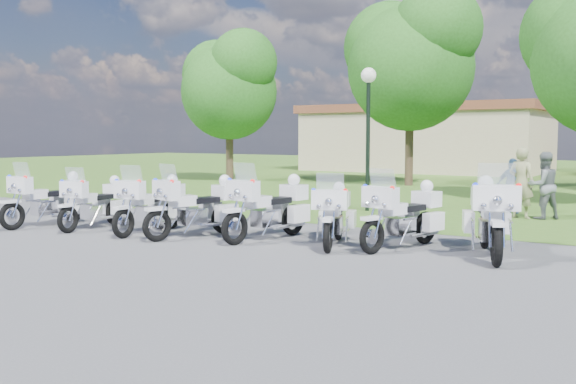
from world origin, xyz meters
The scene contains 17 objects.
ground centered at (0.00, 0.00, 0.00)m, with size 100.00×100.00×0.00m, color #505055.
grass_lawn centered at (0.00, 27.00, 0.00)m, with size 100.00×48.00×0.01m, color #3E6A21.
motorcycle_0 centered at (-4.91, -0.72, 0.66)m, with size 0.79×2.35×1.58m.
motorcycle_1 centered at (-3.59, -0.39, 0.62)m, with size 0.91×2.20×1.48m.
motorcycle_2 centered at (-1.95, -0.17, 0.65)m, with size 0.88×2.33×1.56m.
motorcycle_3 centered at (-0.68, -0.11, 0.67)m, with size 1.18×2.35×1.61m.
motorcycle_4 centered at (0.83, 0.47, 0.69)m, with size 1.05×2.44×1.65m.
motorcycle_5 centered at (2.34, 0.56, 0.63)m, with size 1.23×2.12×1.49m.
motorcycle_6 centered at (3.65, 1.00, 0.66)m, with size 1.14×2.32×1.59m.
motorcycle_7 centered at (5.27, 1.09, 0.73)m, with size 1.44×2.45×1.73m.
lamp_post centered at (0.34, 6.25, 3.13)m, with size 0.44×0.44×4.14m.
tree_0 centered at (-10.70, 13.93, 4.73)m, with size 5.37×4.58×7.16m.
tree_1 centered at (-2.36, 16.02, 5.64)m, with size 6.40×5.46×8.53m.
building_west centered at (-6.00, 28.00, 2.07)m, with size 14.56×8.32×4.10m.
bystander_a centered at (4.52, 6.85, 0.94)m, with size 0.69×0.45×1.88m, color #8D8D60.
bystander_b centered at (5.05, 7.00, 0.88)m, with size 0.86×0.67×1.76m, color slate.
bystander_c centered at (4.07, 7.83, 0.78)m, with size 0.91×0.38×1.55m, color #305275.
Camera 1 is at (8.43, -10.67, 2.18)m, focal length 40.00 mm.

